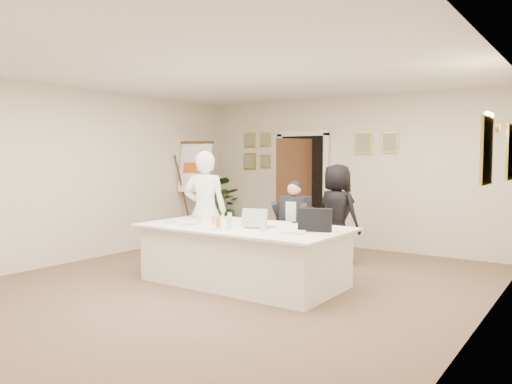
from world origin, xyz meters
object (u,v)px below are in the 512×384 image
at_px(flip_chart, 198,196).
at_px(laptop_bag, 315,220).
at_px(steel_jug, 215,220).
at_px(standing_man, 205,210).
at_px(seated_man, 293,225).
at_px(paper_stack, 292,232).
at_px(standing_woman, 337,214).
at_px(oj_glass, 218,223).
at_px(laptop, 260,217).
at_px(conference_table, 244,254).
at_px(potted_palm, 219,206).

bearing_deg(flip_chart, laptop_bag, -29.13).
xyz_separation_m(flip_chart, steel_jug, (2.31, -2.28, -0.07)).
relative_size(flip_chart, standing_man, 1.10).
bearing_deg(seated_man, laptop_bag, -33.36).
bearing_deg(steel_jug, paper_stack, -4.25).
bearing_deg(laptop_bag, paper_stack, -132.23).
bearing_deg(standing_woman, paper_stack, 112.09).
bearing_deg(oj_glass, laptop, 41.36).
bearing_deg(seated_man, laptop, -70.48).
bearing_deg(oj_glass, standing_woman, 74.47).
relative_size(seated_man, oj_glass, 10.42).
height_order(conference_table, potted_palm, potted_palm).
bearing_deg(laptop_bag, conference_table, 169.18).
distance_m(potted_palm, laptop, 4.37).
bearing_deg(conference_table, potted_palm, 133.48).
distance_m(seated_man, flip_chart, 3.12).
relative_size(laptop, paper_stack, 1.23).
bearing_deg(standing_man, potted_palm, -83.18).
bearing_deg(conference_table, paper_stack, -12.95).
bearing_deg(laptop, oj_glass, -152.09).
bearing_deg(potted_palm, standing_woman, -19.40).
height_order(standing_woman, paper_stack, standing_woman).
bearing_deg(paper_stack, standing_woman, 100.93).
distance_m(standing_woman, paper_stack, 2.09).
distance_m(flip_chart, laptop_bag, 4.27).
xyz_separation_m(flip_chart, standing_man, (1.75, -1.83, -0.01)).
xyz_separation_m(seated_man, flip_chart, (-2.89, 1.16, 0.23)).
relative_size(flip_chart, potted_palm, 1.52).
distance_m(seated_man, standing_woman, 0.90).
xyz_separation_m(standing_woman, laptop, (-0.21, -1.85, 0.13)).
bearing_deg(paper_stack, laptop, 161.76).
xyz_separation_m(potted_palm, paper_stack, (3.74, -3.23, 0.15)).
distance_m(standing_woman, laptop, 1.87).
bearing_deg(laptop, standing_man, 150.56).
distance_m(laptop, steel_jug, 0.69).
distance_m(paper_stack, steel_jug, 1.28).
relative_size(seated_man, standing_woman, 0.86).
distance_m(conference_table, laptop, 0.58).
distance_m(standing_man, paper_stack, 1.93).
xyz_separation_m(seated_man, laptop_bag, (0.85, -0.92, 0.24)).
xyz_separation_m(seated_man, potted_palm, (-3.04, 2.02, -0.03)).
xyz_separation_m(standing_man, paper_stack, (1.84, -0.55, -0.10)).
distance_m(standing_woman, potted_palm, 3.55).
relative_size(conference_table, potted_palm, 2.13).
xyz_separation_m(seated_man, paper_stack, (0.70, -1.22, 0.11)).
distance_m(flip_chart, oj_glass, 3.62).
relative_size(laptop, oj_glass, 2.79).
relative_size(seated_man, laptop, 3.74).
relative_size(seated_man, flip_chart, 0.69).
bearing_deg(seated_man, standing_man, -135.83).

